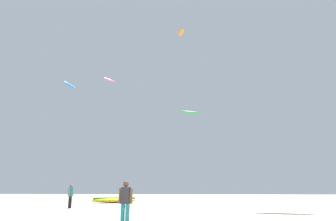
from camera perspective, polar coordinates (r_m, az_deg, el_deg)
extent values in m
cylinder|color=teal|center=(13.52, -7.38, -18.29)|extent=(0.17, 0.17, 0.88)
cylinder|color=teal|center=(13.58, -8.23, -18.24)|extent=(0.17, 0.17, 0.88)
cylinder|color=#2D2D33|center=(13.51, -7.70, -14.99)|extent=(0.40, 0.40, 0.66)
cylinder|color=brown|center=(13.43, -6.71, -15.14)|extent=(0.12, 0.12, 0.61)
cylinder|color=brown|center=(13.59, -8.68, -15.06)|extent=(0.12, 0.12, 0.61)
sphere|color=brown|center=(13.50, -7.63, -13.06)|extent=(0.24, 0.24, 0.24)
cylinder|color=black|center=(25.69, -17.26, -15.59)|extent=(0.16, 0.16, 0.87)
cylinder|color=black|center=(25.51, -17.44, -15.59)|extent=(0.16, 0.16, 0.87)
cylinder|color=teal|center=(25.58, -17.23, -13.89)|extent=(0.40, 0.40, 0.65)
cylinder|color=#936B4C|center=(25.79, -17.01, -13.96)|extent=(0.12, 0.12, 0.60)
cylinder|color=#936B4C|center=(25.36, -17.45, -13.94)|extent=(0.12, 0.12, 0.60)
sphere|color=#936B4C|center=(25.57, -17.15, -12.89)|extent=(0.24, 0.24, 0.24)
ellipsoid|color=yellow|center=(32.97, -9.70, -15.76)|extent=(4.63, 2.90, 0.50)
cylinder|color=green|center=(32.97, -9.69, -15.41)|extent=(3.88, 1.77, 0.20)
ellipsoid|color=#E5598C|center=(38.22, -10.57, 5.49)|extent=(1.52, 2.03, 0.46)
ellipsoid|color=blue|center=(40.83, -17.44, 4.39)|extent=(1.22, 3.16, 0.71)
cylinder|color=white|center=(40.87, -17.42, 4.58)|extent=(0.44, 2.84, 0.14)
ellipsoid|color=green|center=(52.19, 4.08, -0.33)|extent=(3.93, 2.69, 0.50)
ellipsoid|color=orange|center=(45.30, 2.43, 13.92)|extent=(1.15, 2.18, 0.22)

